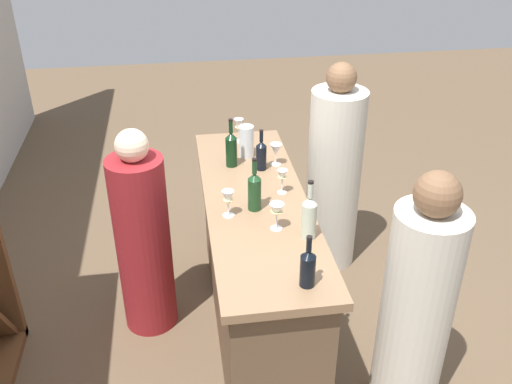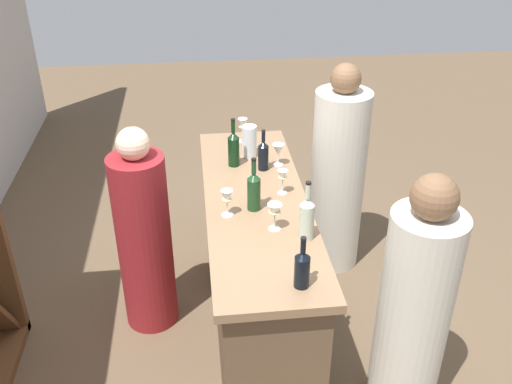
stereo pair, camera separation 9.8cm
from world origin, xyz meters
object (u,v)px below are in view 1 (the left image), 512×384
object	(u,v)px
wine_bottle_second_left_clear_pale	(309,216)
wine_glass_near_right	(277,211)
wine_glass_far_left	(238,126)
person_right_guest	(143,241)
person_center_guest	(334,177)
wine_glass_near_center	(282,177)
wine_glass_far_center	(228,199)
person_left_guest	(416,310)
wine_bottle_center_olive_green	(255,190)
wine_bottle_leftmost_near_black	(308,267)
water_pitcher	(246,141)
wine_glass_near_left	(276,150)
wine_bottle_rightmost_dark_green	(231,148)
wine_bottle_second_right_near_black	(261,155)

from	to	relation	value
wine_bottle_second_left_clear_pale	wine_glass_near_right	size ratio (longest dim) A/B	2.15
wine_glass_far_left	person_right_guest	world-z (taller)	person_right_guest
wine_bottle_second_left_clear_pale	person_center_guest	bearing A→B (deg)	-22.67
wine_glass_near_center	wine_glass_far_center	world-z (taller)	wine_glass_far_center
wine_glass_near_center	person_center_guest	distance (m)	0.89
person_left_guest	person_center_guest	xyz separation A→B (m)	(1.42, 0.06, 0.03)
wine_bottle_center_olive_green	wine_glass_near_right	bearing A→B (deg)	-158.56
wine_bottle_leftmost_near_black	person_center_guest	distance (m)	1.63
person_right_guest	person_left_guest	bearing A→B (deg)	-33.95
wine_bottle_leftmost_near_black	water_pitcher	size ratio (longest dim) A/B	1.26
wine_glass_far_center	person_center_guest	xyz separation A→B (m)	(0.83, -0.86, -0.37)
wine_glass_near_left	person_left_guest	distance (m)	1.35
wine_bottle_second_left_clear_pale	wine_bottle_rightmost_dark_green	world-z (taller)	wine_bottle_second_left_clear_pale
wine_bottle_second_right_near_black	wine_glass_near_center	world-z (taller)	wine_bottle_second_right_near_black
wine_glass_near_center	water_pitcher	distance (m)	0.55
wine_bottle_second_left_clear_pale	person_center_guest	distance (m)	1.26
wine_bottle_leftmost_near_black	wine_bottle_second_right_near_black	size ratio (longest dim) A/B	0.99
wine_bottle_rightmost_dark_green	wine_glass_far_center	bearing A→B (deg)	171.93
wine_bottle_second_right_near_black	person_left_guest	size ratio (longest dim) A/B	0.18
wine_bottle_second_left_clear_pale	wine_bottle_leftmost_near_black	bearing A→B (deg)	166.14
wine_glass_near_center	person_left_guest	size ratio (longest dim) A/B	0.10
wine_glass_far_left	wine_glass_far_center	xyz separation A→B (m)	(-0.97, 0.18, -0.01)
wine_bottle_second_right_near_black	wine_glass_far_center	distance (m)	0.60
wine_glass_near_left	person_right_guest	distance (m)	1.03
wine_bottle_center_olive_green	person_left_guest	bearing A→B (deg)	-130.06
person_center_guest	wine_bottle_second_left_clear_pale	bearing A→B (deg)	82.02
water_pitcher	wine_glass_far_left	bearing A→B (deg)	5.95
wine_bottle_rightmost_dark_green	person_right_guest	size ratio (longest dim) A/B	0.23
wine_glass_far_center	person_right_guest	world-z (taller)	person_right_guest
wine_bottle_second_right_near_black	person_center_guest	xyz separation A→B (m)	(0.30, -0.59, -0.37)
wine_bottle_second_left_clear_pale	wine_glass_far_center	xyz separation A→B (m)	(0.27, 0.40, -0.02)
wine_bottle_second_left_clear_pale	person_left_guest	distance (m)	0.74
wine_bottle_leftmost_near_black	person_left_guest	size ratio (longest dim) A/B	0.18
wine_bottle_center_olive_green	wine_glass_near_center	bearing A→B (deg)	-50.28
wine_bottle_leftmost_near_black	wine_glass_near_center	distance (m)	0.87
wine_bottle_rightmost_dark_green	wine_glass_near_center	bearing A→B (deg)	-147.23
wine_glass_near_left	person_left_guest	size ratio (longest dim) A/B	0.10
wine_bottle_second_right_near_black	wine_bottle_leftmost_near_black	bearing A→B (deg)	-178.57
wine_glass_near_right	person_left_guest	xyz separation A→B (m)	(-0.42, -0.67, -0.41)
wine_bottle_leftmost_near_black	wine_bottle_rightmost_dark_green	distance (m)	1.29
wine_glass_near_left	person_center_guest	size ratio (longest dim) A/B	0.09
wine_bottle_center_olive_green	person_left_guest	world-z (taller)	person_left_guest
wine_glass_near_right	person_center_guest	distance (m)	1.23
person_center_guest	wine_glass_near_left	bearing A→B (deg)	42.35
water_pitcher	wine_bottle_center_olive_green	bearing A→B (deg)	176.20
wine_glass_near_left	water_pitcher	world-z (taller)	water_pitcher
wine_glass_far_left	person_center_guest	world-z (taller)	person_center_guest
wine_bottle_rightmost_dark_green	wine_glass_far_left	size ratio (longest dim) A/B	1.89
wine_bottle_center_olive_green	wine_glass_near_left	xyz separation A→B (m)	(0.53, -0.22, -0.02)
wine_bottle_center_olive_green	wine_glass_near_left	distance (m)	0.57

